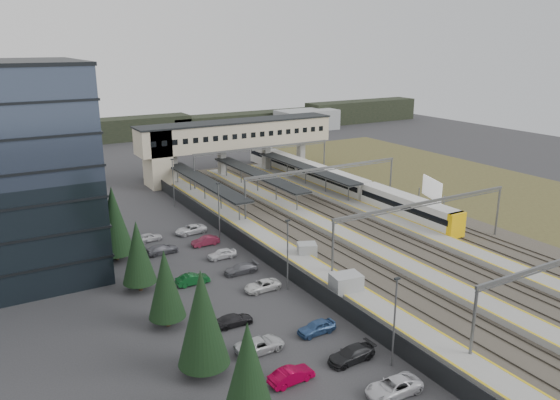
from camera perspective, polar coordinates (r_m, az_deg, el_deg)
ground at (r=70.95m, az=2.99°, el=-5.48°), size 220.00×220.00×0.00m
conifer_row at (r=57.23m, az=-13.57°, el=-6.22°), size 4.42×49.82×9.50m
car_park at (r=58.07m, az=-3.41°, el=-9.99°), size 10.66×44.67×1.29m
lampposts at (r=66.66m, az=-3.32°, el=-2.97°), size 0.50×53.25×8.07m
fence at (r=71.59m, az=-3.58°, el=-4.43°), size 0.08×90.00×2.00m
relay_cabin_near at (r=59.03m, az=6.91°, el=-8.89°), size 3.42×2.72×2.60m
relay_cabin_far at (r=68.33m, az=2.83°, el=-5.40°), size 2.89×2.69×2.11m
rail_corridor at (r=79.74m, az=6.64°, el=-2.84°), size 34.00×90.00×0.92m
canopies at (r=95.36m, az=-2.36°, el=2.73°), size 23.10×30.00×3.28m
footbridge at (r=108.04m, az=-5.82°, el=6.45°), size 40.40×6.40×11.20m
gantries at (r=78.16m, az=9.22°, el=1.04°), size 28.40×62.28×7.17m
train at (r=98.89m, az=5.53°, el=2.02°), size 2.82×58.88×3.55m
billboard at (r=89.20m, az=15.58°, el=1.04°), size 2.26×6.08×5.50m
scrub_east at (r=104.44m, az=22.52°, el=0.47°), size 34.00×120.00×0.06m
treeline_far at (r=160.73m, az=-8.08°, el=7.81°), size 170.00×19.00×7.00m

